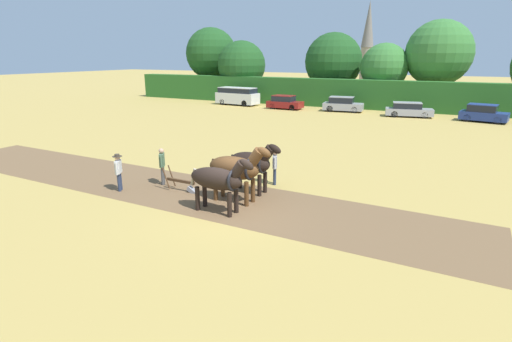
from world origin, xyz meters
The scene contains 21 objects.
ground_plane centered at (0.00, 0.00, 0.00)m, with size 240.00×240.00×0.00m, color tan.
plowed_furrow_strip centered at (-4.76, 1.21, 0.00)m, with size 28.36×4.45×0.01m, color brown.
hedgerow centered at (0.00, 33.57, 1.60)m, with size 67.42×1.70×3.20m, color #286023.
tree_far_left centered at (-25.51, 37.81, 6.02)m, with size 7.23×7.23×9.64m.
tree_left centered at (-19.37, 35.72, 4.53)m, with size 6.35×6.35×7.72m.
tree_center_left centered at (-7.66, 38.44, 5.03)m, with size 7.13×7.13×8.60m.
tree_center centered at (-1.11, 36.81, 4.49)m, with size 5.42×5.42×7.21m.
tree_center_right centered at (4.42, 37.97, 6.01)m, with size 7.23×7.23×9.63m.
church_spire centered at (-11.06, 72.92, 8.51)m, with size 2.50×2.50×16.26m.
draft_horse_lead_left centered at (-0.42, -0.16, 1.32)m, with size 2.89×0.92×2.32m.
draft_horse_lead_right centered at (-0.39, 1.13, 1.43)m, with size 2.95×1.02×2.51m.
draft_horse_trail_left centered at (-0.37, 2.43, 1.34)m, with size 2.63×1.00×2.35m.
plow centered at (-3.14, 1.18, 0.32)m, with size 1.71×0.47×1.13m.
farmer_at_plow centered at (-4.59, 1.55, 1.01)m, with size 0.44×0.59×1.72m.
farmer_beside_team centered at (0.05, 3.93, 0.98)m, with size 0.42×0.61×1.68m.
farmer_onlooker_left centered at (-5.71, -0.04, 0.97)m, with size 0.42×0.57×1.67m.
parked_van centered at (-16.86, 30.09, 1.08)m, with size 5.35×2.45×2.09m.
parked_car_left centered at (-10.30, 29.26, 0.72)m, with size 3.90×1.89×1.50m.
parked_car_center_left centered at (-3.92, 30.09, 0.76)m, with size 4.31×2.22×1.57m.
parked_car_center centered at (2.83, 29.27, 0.68)m, with size 4.63×2.53×1.41m.
parked_car_center_right centered at (9.25, 29.10, 0.76)m, with size 4.13×2.47×1.58m.
Camera 1 is at (7.39, -12.30, 5.82)m, focal length 28.00 mm.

